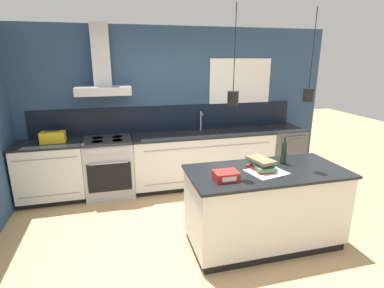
{
  "coord_description": "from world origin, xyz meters",
  "views": [
    {
      "loc": [
        -0.9,
        -2.93,
        2.11
      ],
      "look_at": [
        0.02,
        0.62,
        1.05
      ],
      "focal_mm": 28.0,
      "sensor_mm": 36.0,
      "label": 1
    }
  ],
  "objects_px": {
    "bottle_on_island": "(284,152)",
    "red_supply_box": "(226,176)",
    "dishwasher": "(282,152)",
    "book_stack": "(262,164)",
    "oven_range": "(110,167)",
    "yellow_toolbox": "(53,137)"
  },
  "relations": [
    {
      "from": "book_stack",
      "to": "dishwasher",
      "type": "bearing_deg",
      "value": 52.91
    },
    {
      "from": "dishwasher",
      "to": "book_stack",
      "type": "relative_size",
      "value": 2.54
    },
    {
      "from": "oven_range",
      "to": "yellow_toolbox",
      "type": "relative_size",
      "value": 2.68
    },
    {
      "from": "dishwasher",
      "to": "yellow_toolbox",
      "type": "relative_size",
      "value": 2.68
    },
    {
      "from": "yellow_toolbox",
      "to": "oven_range",
      "type": "bearing_deg",
      "value": -0.33
    },
    {
      "from": "red_supply_box",
      "to": "oven_range",
      "type": "bearing_deg",
      "value": 121.34
    },
    {
      "from": "dishwasher",
      "to": "yellow_toolbox",
      "type": "distance_m",
      "value": 3.84
    },
    {
      "from": "oven_range",
      "to": "book_stack",
      "type": "relative_size",
      "value": 2.54
    },
    {
      "from": "oven_range",
      "to": "yellow_toolbox",
      "type": "distance_m",
      "value": 0.93
    },
    {
      "from": "dishwasher",
      "to": "bottle_on_island",
      "type": "bearing_deg",
      "value": -121.29
    },
    {
      "from": "dishwasher",
      "to": "book_stack",
      "type": "height_order",
      "value": "book_stack"
    },
    {
      "from": "bottle_on_island",
      "to": "red_supply_box",
      "type": "relative_size",
      "value": 1.33
    },
    {
      "from": "yellow_toolbox",
      "to": "dishwasher",
      "type": "bearing_deg",
      "value": -0.0
    },
    {
      "from": "dishwasher",
      "to": "bottle_on_island",
      "type": "xyz_separation_m",
      "value": [
        -1.01,
        -1.67,
        0.59
      ]
    },
    {
      "from": "red_supply_box",
      "to": "yellow_toolbox",
      "type": "distance_m",
      "value": 2.77
    },
    {
      "from": "oven_range",
      "to": "book_stack",
      "type": "height_order",
      "value": "book_stack"
    },
    {
      "from": "red_supply_box",
      "to": "yellow_toolbox",
      "type": "relative_size",
      "value": 0.72
    },
    {
      "from": "oven_range",
      "to": "yellow_toolbox",
      "type": "bearing_deg",
      "value": 179.67
    },
    {
      "from": "red_supply_box",
      "to": "book_stack",
      "type": "bearing_deg",
      "value": 19.78
    },
    {
      "from": "book_stack",
      "to": "bottle_on_island",
      "type": "bearing_deg",
      "value": 19.5
    },
    {
      "from": "oven_range",
      "to": "red_supply_box",
      "type": "bearing_deg",
      "value": -58.66
    },
    {
      "from": "oven_range",
      "to": "red_supply_box",
      "type": "relative_size",
      "value": 3.71
    }
  ]
}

